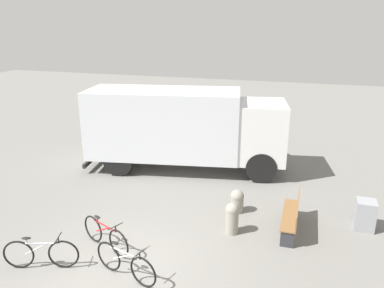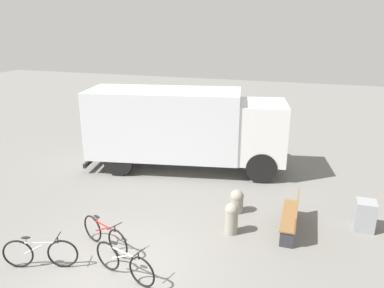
# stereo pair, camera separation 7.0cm
# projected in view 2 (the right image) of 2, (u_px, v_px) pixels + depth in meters

# --- Properties ---
(ground_plane) EXTENTS (60.00, 60.00, 0.00)m
(ground_plane) POSITION_uv_depth(u_px,v_px,m) (124.00, 265.00, 8.75)
(ground_plane) COLOR slate
(delivery_truck) EXTENTS (7.65, 3.48, 3.05)m
(delivery_truck) POSITION_uv_depth(u_px,v_px,m) (183.00, 126.00, 14.03)
(delivery_truck) COLOR silver
(delivery_truck) RESTS_ON ground
(park_bench) EXTENTS (0.41, 1.88, 0.87)m
(park_bench) POSITION_uv_depth(u_px,v_px,m) (293.00, 214.00, 10.08)
(park_bench) COLOR brown
(park_bench) RESTS_ON ground
(bicycle_near) EXTENTS (1.67, 0.65, 0.81)m
(bicycle_near) POSITION_uv_depth(u_px,v_px,m) (40.00, 253.00, 8.57)
(bicycle_near) COLOR black
(bicycle_near) RESTS_ON ground
(bicycle_middle) EXTENTS (1.62, 0.73, 0.81)m
(bicycle_middle) POSITION_uv_depth(u_px,v_px,m) (105.00, 235.00, 9.31)
(bicycle_middle) COLOR black
(bicycle_middle) RESTS_ON ground
(bicycle_far) EXTENTS (1.68, 0.60, 0.81)m
(bicycle_far) POSITION_uv_depth(u_px,v_px,m) (124.00, 263.00, 8.23)
(bicycle_far) COLOR black
(bicycle_far) RESTS_ON ground
(bollard_near_bench) EXTENTS (0.36, 0.36, 0.87)m
(bollard_near_bench) POSITION_uv_depth(u_px,v_px,m) (232.00, 217.00, 9.96)
(bollard_near_bench) COLOR gray
(bollard_near_bench) RESTS_ON ground
(bollard_far_bench) EXTENTS (0.40, 0.40, 0.71)m
(bollard_far_bench) POSITION_uv_depth(u_px,v_px,m) (237.00, 200.00, 11.11)
(bollard_far_bench) COLOR gray
(bollard_far_bench) RESTS_ON ground
(utility_box) EXTENTS (0.51, 0.52, 0.83)m
(utility_box) POSITION_uv_depth(u_px,v_px,m) (365.00, 215.00, 10.16)
(utility_box) COLOR gray
(utility_box) RESTS_ON ground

